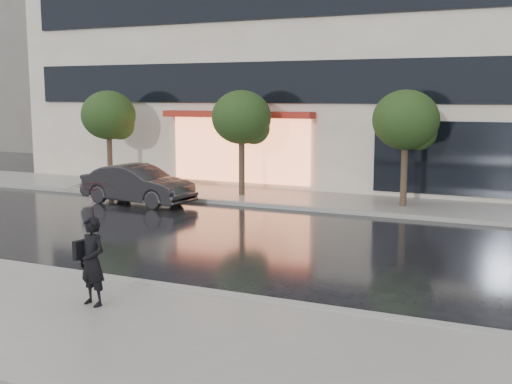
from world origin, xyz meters
The scene contains 11 objects.
ground centered at (0.00, 0.00, 0.00)m, with size 120.00×120.00×0.00m, color black.
sidewalk_near centered at (0.00, -3.25, 0.06)m, with size 60.00×4.50×0.12m, color slate.
sidewalk_far centered at (0.00, 10.25, 0.06)m, with size 60.00×3.50×0.12m, color slate.
curb_near centered at (0.00, -1.00, 0.07)m, with size 60.00×0.25×0.14m, color gray.
curb_far centered at (0.00, 8.50, 0.07)m, with size 60.00×0.25×0.14m, color gray.
bg_building_left centered at (-28.00, 26.00, 6.00)m, with size 14.00×10.00×12.00m, color #59544F.
tree_far_west centered at (-8.94, 10.03, 2.92)m, with size 2.20×2.20×3.99m.
tree_mid_west centered at (-2.94, 10.03, 2.92)m, with size 2.20×2.20×3.99m.
tree_mid_east centered at (3.06, 10.03, 2.92)m, with size 2.20×2.20×3.99m.
parked_car centered at (-5.76, 7.30, 0.69)m, with size 1.46×4.18×1.38m, color black.
pedestrian_with_umbrella centered at (0.16, -2.54, 1.58)m, with size 1.05×1.06×2.23m.
Camera 1 is at (7.29, -11.31, 3.81)m, focal length 45.00 mm.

